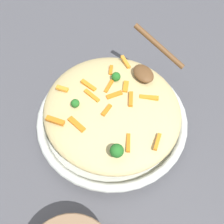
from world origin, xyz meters
name	(u,v)px	position (x,y,z in m)	size (l,w,h in m)	color
ground_plane	(112,126)	(0.00, 0.00, 0.00)	(2.40, 2.40, 0.00)	#4C4C51
serving_bowl	(112,121)	(0.00, 0.00, 0.02)	(0.35, 0.35, 0.04)	silver
pasta_mound	(112,110)	(0.00, 0.00, 0.07)	(0.31, 0.30, 0.06)	#D1BA7A
carrot_piece_0	(128,143)	(-0.10, 0.02, 0.10)	(0.04, 0.01, 0.01)	orange
carrot_piece_1	(126,87)	(0.02, -0.04, 0.10)	(0.03, 0.01, 0.01)	orange
carrot_piece_2	(109,86)	(0.04, -0.01, 0.10)	(0.04, 0.01, 0.01)	orange
carrot_piece_3	(77,124)	(-0.01, 0.09, 0.10)	(0.04, 0.01, 0.01)	orange
carrot_piece_4	(131,99)	(-0.02, -0.04, 0.10)	(0.04, 0.01, 0.01)	orange
carrot_piece_5	(92,96)	(0.03, 0.03, 0.10)	(0.04, 0.01, 0.01)	orange
carrot_piece_6	(125,62)	(0.08, -0.09, 0.10)	(0.04, 0.01, 0.01)	orange
carrot_piece_7	(107,110)	(-0.01, 0.02, 0.10)	(0.03, 0.01, 0.01)	orange
carrot_piece_8	(149,98)	(-0.03, -0.07, 0.10)	(0.04, 0.01, 0.01)	orange
carrot_piece_9	(111,70)	(0.08, -0.04, 0.10)	(0.03, 0.01, 0.01)	orange
carrot_piece_10	(114,95)	(0.01, -0.01, 0.10)	(0.04, 0.01, 0.01)	orange
carrot_piece_11	(157,142)	(-0.12, -0.03, 0.10)	(0.04, 0.01, 0.01)	orange
carrot_piece_12	(62,89)	(0.09, 0.08, 0.10)	(0.03, 0.01, 0.01)	orange
carrot_piece_13	(55,121)	(0.02, 0.12, 0.10)	(0.04, 0.01, 0.01)	orange
carrot_piece_14	(88,85)	(0.06, 0.02, 0.10)	(0.04, 0.01, 0.01)	orange
broccoli_floret_0	(75,103)	(0.03, 0.07, 0.11)	(0.02, 0.02, 0.02)	#205B1C
broccoli_floret_1	(117,151)	(-0.11, 0.05, 0.11)	(0.03, 0.03, 0.03)	#205B1C
broccoli_floret_2	(116,77)	(0.05, -0.04, 0.11)	(0.02, 0.02, 0.02)	#205B1C
serving_spoon	(149,64)	(0.04, -0.12, 0.12)	(0.13, 0.11, 0.07)	brown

